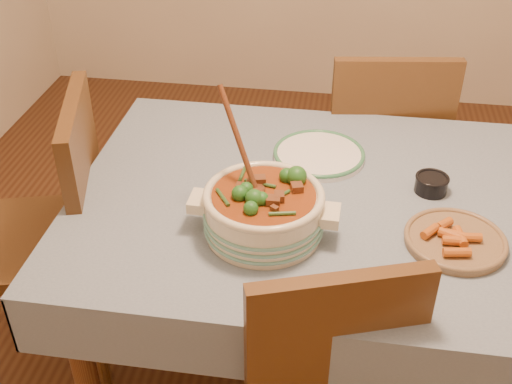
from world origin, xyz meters
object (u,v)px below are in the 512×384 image
white_plate (319,154)px  fried_plate (456,239)px  chair_left (55,224)px  condiment_bowl (432,183)px  stew_casserole (264,208)px  chair_far (382,147)px  dining_table (357,225)px

white_plate → fried_plate: (0.39, -0.38, 0.00)m
white_plate → chair_left: 0.89m
condiment_bowl → stew_casserole: bearing=-149.9°
fried_plate → chair_left: chair_left is taller
chair_far → chair_left: size_ratio=0.97×
white_plate → fried_plate: size_ratio=1.23×
dining_table → chair_left: bearing=-179.8°
fried_plate → chair_far: (-0.16, 0.85, -0.23)m
stew_casserole → white_plate: stew_casserole is taller
dining_table → white_plate: size_ratio=5.06×
stew_casserole → condiment_bowl: stew_casserole is taller
dining_table → fried_plate: fried_plate is taller
dining_table → stew_casserole: stew_casserole is taller
fried_plate → chair_left: bearing=172.5°
condiment_bowl → chair_left: chair_left is taller
chair_far → chair_left: chair_left is taller
dining_table → stew_casserole: size_ratio=4.17×
condiment_bowl → chair_left: size_ratio=0.10×
stew_casserole → chair_far: 0.99m
condiment_bowl → fried_plate: bearing=-79.1°
dining_table → chair_far: bearing=82.5°
fried_plate → dining_table: bearing=146.7°
dining_table → chair_far: (0.09, 0.68, -0.12)m
condiment_bowl → chair_far: chair_far is taller
dining_table → white_plate: 0.27m
condiment_bowl → fried_plate: condiment_bowl is taller
chair_left → condiment_bowl: bearing=78.5°
stew_casserole → white_plate: bearing=73.4°
fried_plate → chair_left: size_ratio=0.27×
dining_table → stew_casserole: 0.36m
stew_casserole → fried_plate: (0.51, 0.03, -0.06)m
condiment_bowl → chair_far: (-0.11, 0.61, -0.24)m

